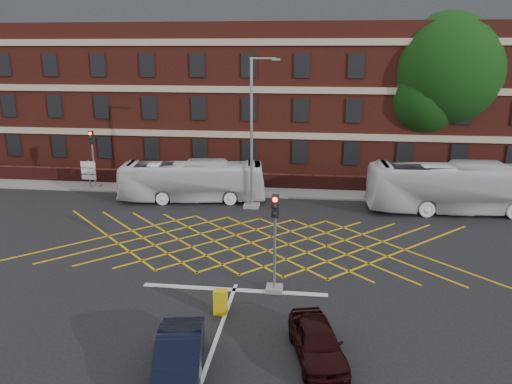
# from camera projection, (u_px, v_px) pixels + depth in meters

# --- Properties ---
(ground) EXTENTS (120.00, 120.00, 0.00)m
(ground) POSITION_uv_depth(u_px,v_px,m) (246.00, 258.00, 24.75)
(ground) COLOR black
(ground) RESTS_ON ground
(victorian_building) EXTENTS (51.00, 12.17, 20.40)m
(victorian_building) POSITION_uv_depth(u_px,v_px,m) (284.00, 75.00, 43.57)
(victorian_building) COLOR maroon
(victorian_building) RESTS_ON ground
(boundary_wall) EXTENTS (56.00, 0.50, 1.10)m
(boundary_wall) POSITION_uv_depth(u_px,v_px,m) (271.00, 181.00, 37.01)
(boundary_wall) COLOR #471413
(boundary_wall) RESTS_ON ground
(far_pavement) EXTENTS (60.00, 3.00, 0.12)m
(far_pavement) POSITION_uv_depth(u_px,v_px,m) (269.00, 191.00, 36.19)
(far_pavement) COLOR slate
(far_pavement) RESTS_ON ground
(box_junction_hatching) EXTENTS (8.22, 8.22, 0.02)m
(box_junction_hatching) POSITION_uv_depth(u_px,v_px,m) (251.00, 243.00, 26.66)
(box_junction_hatching) COLOR #CC990C
(box_junction_hatching) RESTS_ON ground
(stop_line) EXTENTS (8.00, 0.30, 0.02)m
(stop_line) POSITION_uv_depth(u_px,v_px,m) (234.00, 290.00, 21.41)
(stop_line) COLOR silver
(stop_line) RESTS_ON ground
(bus_left) EXTENTS (10.06, 3.53, 2.74)m
(bus_left) POSITION_uv_depth(u_px,v_px,m) (192.00, 181.00, 33.79)
(bus_left) COLOR silver
(bus_left) RESTS_ON ground
(bus_right) EXTENTS (11.53, 3.22, 3.18)m
(bus_right) POSITION_uv_depth(u_px,v_px,m) (459.00, 188.00, 31.31)
(bus_right) COLOR silver
(bus_right) RESTS_ON ground
(car_navy) EXTENTS (2.11, 4.24, 1.34)m
(car_navy) POSITION_uv_depth(u_px,v_px,m) (179.00, 358.00, 15.57)
(car_navy) COLOR black
(car_navy) RESTS_ON ground
(car_maroon) EXTENTS (2.35, 3.95, 1.26)m
(car_maroon) POSITION_uv_depth(u_px,v_px,m) (317.00, 341.00, 16.52)
(car_maroon) COLOR black
(car_maroon) RESTS_ON ground
(deciduous_tree) EXTENTS (8.88, 8.88, 12.85)m
(deciduous_tree) POSITION_uv_depth(u_px,v_px,m) (443.00, 79.00, 38.43)
(deciduous_tree) COLOR black
(deciduous_tree) RESTS_ON ground
(traffic_light_near) EXTENTS (0.70, 0.70, 4.27)m
(traffic_light_near) POSITION_uv_depth(u_px,v_px,m) (275.00, 253.00, 20.85)
(traffic_light_near) COLOR slate
(traffic_light_near) RESTS_ON ground
(traffic_light_far) EXTENTS (0.70, 0.70, 4.27)m
(traffic_light_far) POSITION_uv_depth(u_px,v_px,m) (94.00, 165.00, 36.79)
(traffic_light_far) COLOR slate
(traffic_light_far) RESTS_ON ground
(street_lamp) EXTENTS (2.25, 1.00, 9.49)m
(street_lamp) POSITION_uv_depth(u_px,v_px,m) (253.00, 158.00, 31.83)
(street_lamp) COLOR slate
(street_lamp) RESTS_ON ground
(direction_signs) EXTENTS (1.10, 0.16, 2.20)m
(direction_signs) POSITION_uv_depth(u_px,v_px,m) (89.00, 171.00, 36.47)
(direction_signs) COLOR gray
(direction_signs) RESTS_ON ground
(utility_cabinet) EXTENTS (0.50, 0.40, 1.00)m
(utility_cabinet) POSITION_uv_depth(u_px,v_px,m) (220.00, 302.00, 19.36)
(utility_cabinet) COLOR gold
(utility_cabinet) RESTS_ON ground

